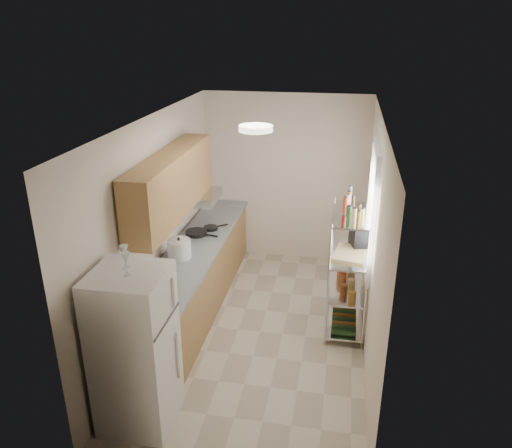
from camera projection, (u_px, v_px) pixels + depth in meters
The scene contains 16 objects.
room at pixel (261, 235), 5.65m from camera, with size 2.52×4.42×2.62m.
counter_run at pixel (197, 276), 6.52m from camera, with size 0.63×3.51×0.90m.
upper_cabinets at pixel (172, 184), 5.72m from camera, with size 0.33×2.20×0.72m, color #9F7844.
range_hood at pixel (198, 197), 6.60m from camera, with size 0.50×0.60×0.12m, color #B7BABC.
window at pixel (372, 210), 5.67m from camera, with size 0.06×1.00×1.46m, color white.
bakers_rack at pixel (349, 246), 5.82m from camera, with size 0.45×0.90×1.73m.
ceiling_dome at pixel (256, 128), 4.90m from camera, with size 0.34×0.34×0.06m, color white.
refrigerator at pixel (135, 350), 4.51m from camera, with size 0.65×0.65×1.57m, color silver.
wine_glass_a at pixel (126, 264), 4.14m from camera, with size 0.07×0.07×0.21m, color silver, non-canonical shape.
wine_glass_b at pixel (125, 257), 4.27m from camera, with size 0.07×0.07×0.21m, color silver, non-canonical shape.
rice_cooker at pixel (179, 249), 5.97m from camera, with size 0.28×0.28×0.23m, color white.
frying_pan_large at pixel (196, 233), 6.66m from camera, with size 0.29×0.29×0.05m, color black.
frying_pan_small at pixel (211, 228), 6.82m from camera, with size 0.20×0.20×0.04m, color black.
cutting_board at pixel (351, 254), 5.82m from camera, with size 0.38×0.49×0.03m, color tan.
espresso_machine at pixel (359, 236), 5.97m from camera, with size 0.17×0.26×0.30m, color black.
storage_bag at pixel (342, 274), 6.18m from camera, with size 0.09×0.13×0.15m, color #9E2D13.
Camera 1 is at (0.88, -5.11, 3.54)m, focal length 35.00 mm.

